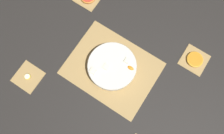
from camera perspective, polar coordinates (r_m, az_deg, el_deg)
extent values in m
plane|color=black|center=(1.11, 0.00, -0.37)|extent=(6.00, 6.00, 0.00)
cube|color=#A8844C|center=(1.11, 0.00, -0.33)|extent=(0.44, 0.34, 0.01)
cube|color=#4C381E|center=(1.09, 7.80, -5.20)|extent=(0.01, 0.34, 0.00)
cube|color=#4C381E|center=(1.09, 5.83, -3.98)|extent=(0.01, 0.34, 0.00)
cube|color=#4C381E|center=(1.10, 3.88, -2.75)|extent=(0.01, 0.34, 0.00)
cube|color=#4C381E|center=(1.10, 1.93, -1.53)|extent=(0.01, 0.34, 0.00)
cube|color=#4C381E|center=(1.10, 0.00, -0.31)|extent=(0.01, 0.34, 0.00)
cube|color=#4C381E|center=(1.11, -1.91, 0.89)|extent=(0.01, 0.34, 0.00)
cube|color=#4C381E|center=(1.12, -3.79, 2.08)|extent=(0.01, 0.34, 0.00)
cube|color=#4C381E|center=(1.13, -5.65, 3.24)|extent=(0.01, 0.34, 0.00)
cube|color=#4C381E|center=(1.14, -7.48, 4.38)|extent=(0.01, 0.34, 0.00)
cube|color=#A8844C|center=(1.19, 20.71, 1.76)|extent=(0.13, 0.13, 0.01)
cube|color=#4C381E|center=(1.20, 22.27, 0.80)|extent=(0.00, 0.13, 0.00)
cube|color=#4C381E|center=(1.19, 21.26, 1.46)|extent=(0.00, 0.13, 0.00)
cube|color=#4C381E|center=(1.19, 20.23, 2.11)|extent=(0.00, 0.13, 0.00)
cube|color=#4C381E|center=(1.19, 19.19, 2.78)|extent=(0.00, 0.13, 0.00)
cube|color=#4C381E|center=(1.26, -4.97, 17.03)|extent=(0.00, 0.13, 0.00)
cube|color=#A8844C|center=(1.17, -21.09, -2.42)|extent=(0.13, 0.13, 0.01)
cube|color=#4C381E|center=(1.16, -19.95, -3.27)|extent=(0.00, 0.13, 0.00)
cube|color=#4C381E|center=(1.17, -21.12, -2.40)|extent=(0.00, 0.13, 0.00)
cube|color=#4C381E|center=(1.19, -22.26, -1.56)|extent=(0.00, 0.13, 0.00)
cylinder|color=silver|center=(1.07, 0.00, 0.08)|extent=(0.23, 0.23, 0.06)
torus|color=silver|center=(1.05, 0.00, 0.37)|extent=(0.24, 0.24, 0.01)
cylinder|color=#F7EFC6|center=(1.08, -0.92, 1.35)|extent=(0.03, 0.03, 0.01)
cylinder|color=#F7EFC6|center=(1.07, 1.44, -0.56)|extent=(0.03, 0.03, 0.01)
cylinder|color=#F7EFC6|center=(1.10, 0.43, 4.70)|extent=(0.03, 0.03, 0.01)
cylinder|color=#F7EFC6|center=(1.08, -0.72, -3.28)|extent=(0.02, 0.02, 0.01)
cylinder|color=#F7EFC6|center=(1.09, -2.87, 3.87)|extent=(0.03, 0.03, 0.01)
cylinder|color=#F7EFC6|center=(1.07, -4.18, -1.35)|extent=(0.02, 0.02, 0.01)
cylinder|color=#F7EFC6|center=(1.10, 0.01, 3.48)|extent=(0.03, 0.03, 0.01)
cylinder|color=#F7EFC6|center=(1.09, -0.85, 2.64)|extent=(0.03, 0.03, 0.01)
cube|color=beige|center=(1.06, 3.88, 1.58)|extent=(0.02, 0.02, 0.02)
cube|color=beige|center=(1.10, 1.72, 3.65)|extent=(0.03, 0.03, 0.03)
cube|color=beige|center=(1.05, -1.90, -4.22)|extent=(0.03, 0.03, 0.03)
cube|color=beige|center=(1.11, 2.91, 2.49)|extent=(0.03, 0.03, 0.03)
cube|color=beige|center=(1.06, -4.18, -2.55)|extent=(0.02, 0.02, 0.02)
cube|color=beige|center=(1.08, 3.34, -0.05)|extent=(0.02, 0.02, 0.02)
cube|color=beige|center=(1.05, -1.53, -0.12)|extent=(0.03, 0.03, 0.03)
cube|color=beige|center=(1.08, -2.79, -1.02)|extent=(0.03, 0.03, 0.03)
cube|color=beige|center=(1.05, -1.80, -2.15)|extent=(0.02, 0.02, 0.02)
cube|color=beige|center=(1.05, -4.95, -1.12)|extent=(0.03, 0.03, 0.03)
cube|color=beige|center=(1.08, 3.72, -2.98)|extent=(0.03, 0.03, 0.03)
cube|color=beige|center=(1.06, 1.54, -2.09)|extent=(0.03, 0.03, 0.03)
ellipsoid|color=orange|center=(1.04, 0.66, -3.52)|extent=(0.03, 0.02, 0.01)
ellipsoid|color=red|center=(1.06, 1.26, 1.25)|extent=(0.03, 0.02, 0.02)
ellipsoid|color=orange|center=(1.07, -4.14, 1.48)|extent=(0.03, 0.01, 0.01)
ellipsoid|color=red|center=(1.06, -3.44, 0.16)|extent=(0.03, 0.01, 0.01)
ellipsoid|color=orange|center=(1.07, 2.56, 2.31)|extent=(0.03, 0.02, 0.01)
ellipsoid|color=orange|center=(1.08, -0.91, 5.06)|extent=(0.03, 0.01, 0.01)
ellipsoid|color=orange|center=(1.05, 4.85, -0.30)|extent=(0.04, 0.02, 0.02)
ellipsoid|color=orange|center=(1.09, -0.10, -1.24)|extent=(0.04, 0.02, 0.02)
cylinder|color=orange|center=(1.19, 20.85, 1.87)|extent=(0.07, 0.07, 0.01)
torus|color=#F4A82D|center=(1.19, 20.85, 1.87)|extent=(0.08, 0.08, 0.01)
cylinder|color=#F7EFC6|center=(1.17, -21.22, -2.35)|extent=(0.03, 0.03, 0.01)
torus|color=yellow|center=(1.17, -21.22, -2.35)|extent=(0.03, 0.03, 0.01)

